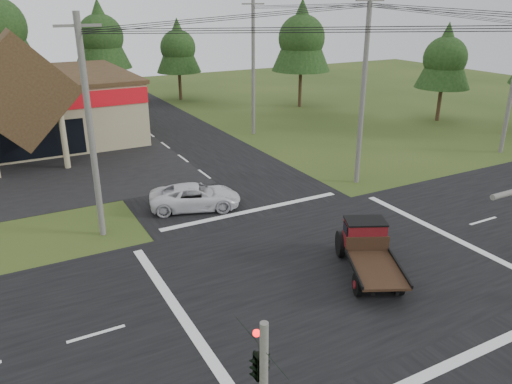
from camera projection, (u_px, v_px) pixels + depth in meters
ground at (329, 266)px, 21.88m from camera, size 120.00×120.00×0.00m
road_ns at (329, 266)px, 21.87m from camera, size 12.00×120.00×0.02m
road_ew at (329, 266)px, 21.87m from camera, size 120.00×12.00×0.02m
traffic_signal_corner at (260, 351)px, 11.27m from camera, size 0.53×2.48×4.40m
utility_pole_nw at (90, 129)px, 22.94m from camera, size 2.00×0.30×10.50m
utility_pole_ne at (363, 90)px, 29.86m from camera, size 2.00×0.30×11.50m
utility_pole_n at (253, 66)px, 41.39m from camera, size 2.00×0.30×11.20m
tree_row_d at (100, 35)px, 53.65m from camera, size 6.16×6.16×11.11m
tree_row_e at (178, 46)px, 56.05m from camera, size 5.04×5.04×9.09m
tree_side_ne at (302, 36)px, 51.80m from camera, size 6.16×6.16×11.11m
tree_side_e_near at (445, 56)px, 45.99m from camera, size 5.04×5.04×9.09m
antique_flatbed_truck at (370, 253)px, 20.81m from camera, size 3.97×5.44×2.13m
white_pickup at (195, 197)px, 27.72m from camera, size 5.48×3.79×1.39m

